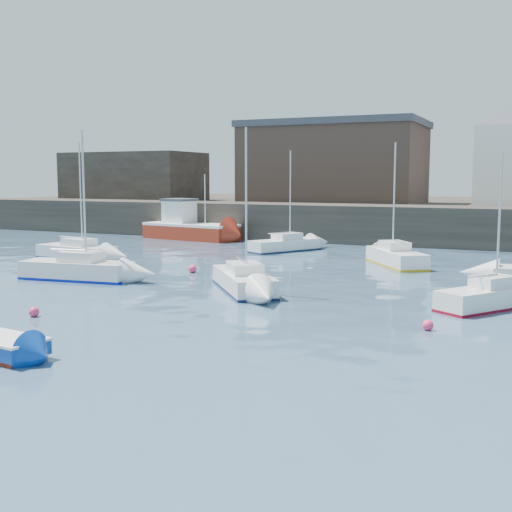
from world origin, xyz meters
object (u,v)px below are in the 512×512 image
at_px(sailboat_a, 77,269).
at_px(buoy_mid, 428,330).
at_px(sailboat_e, 77,251).
at_px(sailboat_h, 284,245).
at_px(fishing_boat, 188,226).
at_px(sailboat_b, 244,280).
at_px(buoy_far, 193,273).
at_px(sailboat_c, 489,297).
at_px(sailboat_f, 396,257).
at_px(buoy_near, 34,317).

relative_size(sailboat_a, buoy_mid, 19.75).
height_order(sailboat_e, sailboat_h, sailboat_e).
distance_m(sailboat_e, sailboat_h, 14.27).
xyz_separation_m(fishing_boat, sailboat_b, (15.08, -20.65, -0.58)).
bearing_deg(sailboat_a, buoy_far, 47.43).
xyz_separation_m(sailboat_h, buoy_far, (-0.72, -11.77, -0.46)).
height_order(sailboat_a, sailboat_e, sailboat_a).
distance_m(sailboat_b, sailboat_e, 16.05).
height_order(sailboat_c, sailboat_f, sailboat_f).
bearing_deg(buoy_near, sailboat_a, 119.63).
relative_size(sailboat_c, buoy_mid, 16.21).
bearing_deg(sailboat_c, buoy_near, -150.74).
bearing_deg(sailboat_h, sailboat_c, -45.66).
xyz_separation_m(sailboat_e, buoy_mid, (23.97, -10.48, -0.48)).
relative_size(sailboat_b, buoy_near, 18.93).
distance_m(sailboat_h, buoy_mid, 24.14).
bearing_deg(buoy_far, sailboat_f, 38.51).
relative_size(sailboat_h, buoy_mid, 18.54).
bearing_deg(buoy_mid, sailboat_c, 71.63).
xyz_separation_m(fishing_boat, sailboat_e, (0.23, -14.55, -0.58)).
bearing_deg(fishing_boat, sailboat_b, -53.86).
xyz_separation_m(sailboat_h, buoy_near, (-0.52, -24.01, -0.46)).
xyz_separation_m(sailboat_f, buoy_mid, (4.56, -15.92, -0.51)).
xyz_separation_m(sailboat_f, buoy_far, (-9.57, -7.61, -0.51)).
relative_size(sailboat_b, sailboat_f, 1.02).
bearing_deg(buoy_mid, sailboat_h, 123.73).
relative_size(fishing_boat, buoy_near, 22.10).
height_order(sailboat_h, buoy_mid, sailboat_h).
xyz_separation_m(sailboat_e, sailboat_f, (19.41, 5.44, 0.03)).
distance_m(sailboat_b, sailboat_f, 12.41).
distance_m(sailboat_a, sailboat_b, 9.20).
relative_size(sailboat_e, sailboat_f, 1.01).
distance_m(sailboat_e, sailboat_f, 20.16).
bearing_deg(fishing_boat, sailboat_e, -89.08).
relative_size(sailboat_b, buoy_far, 16.36).
bearing_deg(sailboat_b, buoy_near, -119.98).
bearing_deg(sailboat_f, sailboat_b, -111.59).
height_order(sailboat_c, buoy_mid, sailboat_c).
bearing_deg(buoy_near, sailboat_c, 29.26).
height_order(sailboat_a, buoy_far, sailboat_a).
bearing_deg(fishing_boat, buoy_mid, -45.96).
bearing_deg(sailboat_b, buoy_mid, -25.66).
distance_m(sailboat_a, sailboat_h, 17.04).
xyz_separation_m(buoy_near, buoy_far, (-0.20, 12.25, 0.00)).
bearing_deg(sailboat_e, sailboat_b, -22.33).
bearing_deg(sailboat_a, buoy_mid, -11.60).
relative_size(sailboat_b, sailboat_h, 1.05).
bearing_deg(sailboat_a, sailboat_e, 130.13).
relative_size(sailboat_a, sailboat_h, 1.07).
bearing_deg(sailboat_h, sailboat_a, -106.71).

